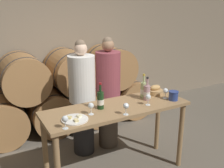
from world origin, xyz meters
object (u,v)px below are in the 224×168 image
(wine_bottle_rose, at_px, (147,93))
(wine_glass_left, at_px, (91,106))
(person_left, at_px, (82,99))
(bread_basket, at_px, (155,91))
(tasting_table, at_px, (117,117))
(cheese_plate, at_px, (75,119))
(wine_glass_far_right, at_px, (166,91))
(blue_crock, at_px, (173,95))
(wine_glass_center, at_px, (126,106))
(wine_glass_right, at_px, (148,97))
(wine_bottle_white, at_px, (144,90))
(wine_glass_far_left, at_px, (65,119))
(wine_bottle_red, at_px, (100,100))
(person_right, at_px, (108,93))

(wine_bottle_rose, bearing_deg, wine_glass_left, -174.73)
(person_left, relative_size, bread_basket, 7.98)
(tasting_table, relative_size, cheese_plate, 6.24)
(wine_glass_far_right, bearing_deg, blue_crock, -62.93)
(bread_basket, bearing_deg, wine_glass_far_right, -86.05)
(wine_glass_center, distance_m, wine_glass_right, 0.40)
(wine_bottle_white, xyz_separation_m, bread_basket, (0.22, 0.04, -0.06))
(wine_bottle_rose, relative_size, wine_glass_far_left, 2.22)
(tasting_table, height_order, wine_bottle_rose, wine_bottle_rose)
(wine_bottle_rose, relative_size, cheese_plate, 1.06)
(tasting_table, height_order, wine_glass_center, wine_glass_center)
(person_left, distance_m, wine_glass_right, 1.00)
(wine_bottle_red, distance_m, wine_glass_far_right, 0.89)
(person_right, height_order, wine_glass_right, person_right)
(wine_glass_center, bearing_deg, wine_bottle_rose, 29.22)
(tasting_table, bearing_deg, wine_glass_center, -96.59)
(wine_glass_center, bearing_deg, wine_bottle_white, 36.29)
(tasting_table, distance_m, wine_glass_center, 0.35)
(wine_bottle_white, height_order, cheese_plate, wine_bottle_white)
(blue_crock, relative_size, wine_glass_left, 0.91)
(person_left, distance_m, wine_bottle_white, 0.88)
(tasting_table, distance_m, wine_glass_far_left, 0.81)
(person_left, relative_size, wine_glass_far_right, 12.09)
(person_right, xyz_separation_m, wine_glass_left, (-0.62, -0.76, 0.19))
(person_right, xyz_separation_m, blue_crock, (0.49, -0.85, 0.15))
(wine_bottle_rose, height_order, wine_glass_far_left, wine_bottle_rose)
(wine_bottle_red, relative_size, cheese_plate, 1.11)
(wine_bottle_white, bearing_deg, wine_glass_right, -113.06)
(cheese_plate, distance_m, wine_glass_center, 0.57)
(wine_bottle_red, distance_m, blue_crock, 0.96)
(bread_basket, bearing_deg, wine_bottle_rose, -150.98)
(bread_basket, bearing_deg, wine_glass_left, -168.99)
(wine_bottle_white, height_order, bread_basket, wine_bottle_white)
(wine_bottle_white, relative_size, wine_glass_far_right, 2.32)
(person_left, bearing_deg, wine_bottle_red, -93.55)
(tasting_table, xyz_separation_m, cheese_plate, (-0.58, -0.11, 0.15))
(person_left, bearing_deg, wine_glass_far_right, -41.64)
(wine_bottle_white, bearing_deg, wine_bottle_red, -174.12)
(wine_bottle_rose, xyz_separation_m, blue_crock, (0.29, -0.17, -0.03))
(bread_basket, bearing_deg, tasting_table, -168.08)
(tasting_table, relative_size, wine_glass_center, 13.03)
(person_right, distance_m, wine_glass_far_right, 0.89)
(wine_glass_far_right, bearing_deg, cheese_plate, -177.37)
(wine_bottle_red, xyz_separation_m, wine_glass_center, (0.17, -0.29, -0.01))
(person_right, bearing_deg, wine_bottle_white, -70.72)
(wine_glass_left, relative_size, wine_glass_right, 1.00)
(wine_glass_far_left, distance_m, wine_glass_left, 0.41)
(person_left, relative_size, person_right, 0.99)
(wine_bottle_red, xyz_separation_m, wine_glass_far_left, (-0.53, -0.29, -0.01))
(tasting_table, distance_m, wine_glass_left, 0.44)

